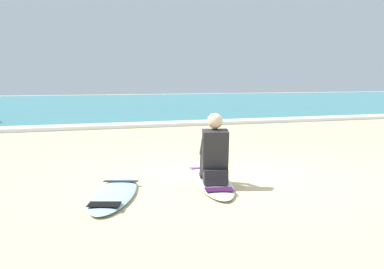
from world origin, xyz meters
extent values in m
plane|color=#CCB584|center=(0.00, 0.00, 0.00)|extent=(80.00, 80.00, 0.00)
cube|color=teal|center=(0.00, 21.83, 0.05)|extent=(80.00, 28.00, 0.10)
cube|color=white|center=(0.00, 8.13, 0.06)|extent=(80.00, 0.90, 0.11)
ellipsoid|color=white|center=(-0.37, -0.15, 0.04)|extent=(1.17, 2.61, 0.07)
cube|color=purple|center=(-0.18, 0.54, 0.07)|extent=(0.49, 0.22, 0.01)
cube|color=#351037|center=(-0.58, -0.94, 0.07)|extent=(0.41, 0.33, 0.01)
cube|color=#232326|center=(-0.49, -0.62, 0.18)|extent=(0.38, 0.34, 0.20)
cylinder|color=#232326|center=(-0.53, -0.41, 0.33)|extent=(0.26, 0.43, 0.43)
cylinder|color=#232326|center=(-0.49, -0.21, 0.30)|extent=(0.19, 0.28, 0.42)
cube|color=#232326|center=(-0.47, -0.15, 0.10)|extent=(0.16, 0.24, 0.05)
cylinder|color=#232326|center=(-0.34, -0.47, 0.33)|extent=(0.26, 0.43, 0.43)
cylinder|color=#232326|center=(-0.27, -0.28, 0.30)|extent=(0.19, 0.28, 0.42)
cube|color=#232326|center=(-0.24, -0.22, 0.10)|extent=(0.16, 0.24, 0.05)
cube|color=#232326|center=(-0.48, -0.58, 0.53)|extent=(0.41, 0.38, 0.57)
sphere|color=beige|center=(-0.47, -0.55, 0.92)|extent=(0.21, 0.21, 0.21)
cylinder|color=#232326|center=(-0.57, -0.40, 0.55)|extent=(0.20, 0.40, 0.31)
cylinder|color=#232326|center=(-0.30, -0.48, 0.55)|extent=(0.20, 0.40, 0.31)
ellipsoid|color=#9ED1E5|center=(-1.85, -0.53, 0.04)|extent=(1.24, 2.12, 0.07)
cube|color=black|center=(-1.64, 0.01, 0.07)|extent=(0.48, 0.27, 0.01)
cube|color=black|center=(-2.09, -1.15, 0.07)|extent=(0.43, 0.36, 0.01)
camera|label=1|loc=(-3.10, -6.50, 1.47)|focal=45.56mm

